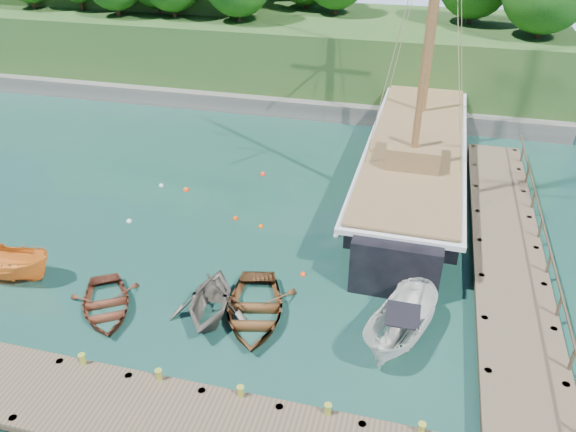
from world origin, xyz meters
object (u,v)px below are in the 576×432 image
(rowboat_0, at_px, (107,311))
(cabin_boat_white, at_px, (399,343))
(schooner, at_px, (415,162))
(motorboat_orange, at_px, (10,278))
(rowboat_2, at_px, (254,317))
(rowboat_1, at_px, (211,316))

(rowboat_0, xyz_separation_m, cabin_boat_white, (12.16, 1.16, 0.00))
(cabin_boat_white, relative_size, schooner, 0.17)
(motorboat_orange, xyz_separation_m, cabin_boat_white, (17.63, 0.22, 0.00))
(motorboat_orange, bearing_deg, rowboat_2, -90.94)
(rowboat_0, bearing_deg, cabin_boat_white, -26.55)
(rowboat_1, bearing_deg, rowboat_0, -177.47)
(rowboat_0, xyz_separation_m, schooner, (11.76, 15.52, 1.24))
(rowboat_1, height_order, rowboat_2, rowboat_1)
(rowboat_1, relative_size, cabin_boat_white, 0.78)
(rowboat_2, height_order, motorboat_orange, motorboat_orange)
(rowboat_0, bearing_deg, schooner, 20.85)
(rowboat_1, relative_size, schooner, 0.13)
(rowboat_2, bearing_deg, rowboat_0, 177.51)
(rowboat_0, bearing_deg, rowboat_2, -21.21)
(rowboat_1, height_order, cabin_boat_white, rowboat_1)
(rowboat_0, xyz_separation_m, rowboat_2, (6.17, 1.18, 0.00))
(rowboat_0, relative_size, motorboat_orange, 0.90)
(cabin_boat_white, distance_m, schooner, 14.42)
(rowboat_1, distance_m, motorboat_orange, 9.89)
(rowboat_1, bearing_deg, motorboat_orange, 171.54)
(motorboat_orange, relative_size, schooner, 0.15)
(rowboat_0, distance_m, motorboat_orange, 5.55)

